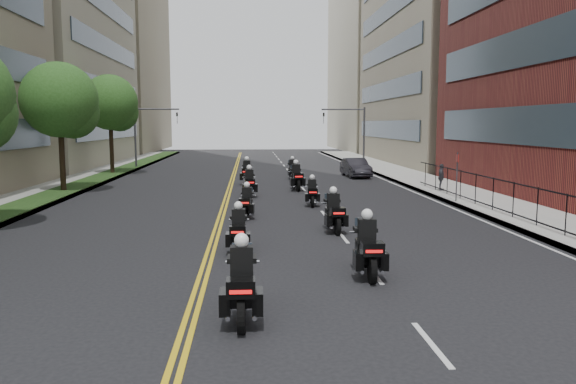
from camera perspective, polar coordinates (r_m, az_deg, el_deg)
name	(u,v)px	position (r m, az deg, el deg)	size (l,w,h in m)	color
ground	(260,349)	(10.70, -2.81, -15.62)	(160.00, 160.00, 0.00)	black
sidewalk_right	(440,187)	(37.16, 15.22, 0.50)	(4.00, 90.00, 0.15)	gray
sidewalk_left	(56,190)	(37.05, -22.53, 0.19)	(4.00, 90.00, 0.15)	gray
grass_strip	(69,188)	(36.79, -21.35, 0.35)	(2.00, 90.00, 0.04)	#183513
building_right_tan	(460,16)	(62.74, 17.06, 16.68)	(15.11, 28.00, 30.00)	gray
building_right_far	(388,66)	(90.94, 10.12, 12.48)	(15.00, 28.00, 26.00)	gray
building_left_far	(104,64)	(90.98, -18.22, 12.24)	(16.00, 28.00, 26.00)	gray
iron_fence	(525,203)	(24.77, 22.92, -1.01)	(0.05, 28.00, 1.50)	black
street_trees	(26,102)	(30.50, -25.10, 8.25)	(4.40, 38.40, 7.98)	#312416
traffic_signal_right	(354,128)	(52.78, 6.71, 6.49)	(4.09, 0.20, 5.60)	#3F3F44
traffic_signal_left	(146,128)	(52.71, -14.26, 6.32)	(4.09, 0.20, 5.60)	#3F3F44
motorcycle_0	(242,286)	(11.93, -4.72, -9.54)	(0.57, 2.48, 1.83)	black
motorcycle_1	(367,250)	(15.37, 8.07, -5.84)	(0.58, 2.46, 1.82)	black
motorcycle_2	(238,232)	(18.14, -5.06, -4.07)	(0.50, 2.19, 1.62)	black
motorcycle_3	(334,214)	(21.47, 4.68, -2.24)	(0.56, 2.33, 1.72)	black
motorcycle_4	(247,204)	(24.57, -4.22, -1.20)	(0.60, 2.14, 1.58)	black
motorcycle_5	(312,193)	(28.19, 2.47, -0.15)	(0.54, 2.11, 1.56)	black
motorcycle_6	(249,184)	(31.76, -3.94, 0.81)	(0.57, 2.42, 1.79)	black
motorcycle_7	(296,178)	(34.69, 0.85, 1.41)	(0.65, 2.55, 1.88)	black
motorcycle_8	(247,173)	(38.25, -4.21, 1.91)	(0.60, 2.55, 1.89)	black
motorcycle_9	(293,170)	(41.65, 0.47, 2.24)	(0.61, 2.31, 1.70)	black
parked_sedan	(356,168)	(43.62, 6.89, 2.48)	(1.53, 4.39, 1.45)	black
pedestrian_c	(441,177)	(34.57, 15.30, 1.47)	(0.92, 0.38, 1.57)	#3B3B42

